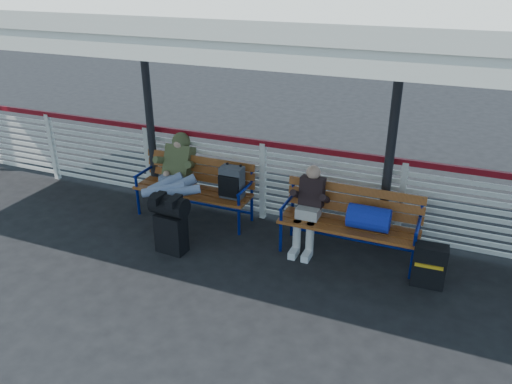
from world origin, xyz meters
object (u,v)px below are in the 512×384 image
at_px(bench_left, 207,182).
at_px(traveler_man, 174,181).
at_px(companion_person, 309,208).
at_px(bench_right, 358,217).
at_px(luggage_stack, 170,222).
at_px(suitcase_side, 429,265).

xyz_separation_m(bench_left, traveler_man, (-0.35, -0.34, 0.11)).
relative_size(bench_left, companion_person, 1.57).
distance_m(bench_left, bench_right, 2.31).
bearing_deg(companion_person, bench_right, 1.33).
height_order(bench_left, traveler_man, traveler_man).
height_order(luggage_stack, bench_right, bench_right).
height_order(bench_right, traveler_man, traveler_man).
xyz_separation_m(bench_right, traveler_man, (-2.65, -0.13, 0.12)).
distance_m(bench_right, companion_person, 0.66).
relative_size(bench_right, suitcase_side, 3.36).
xyz_separation_m(luggage_stack, bench_left, (0.01, 1.03, 0.15)).
bearing_deg(luggage_stack, bench_left, 93.72).
xyz_separation_m(traveler_man, suitcase_side, (3.60, -0.18, -0.43)).
bearing_deg(bench_left, bench_right, -5.31).
xyz_separation_m(bench_right, companion_person, (-0.66, -0.02, 0.01)).
bearing_deg(bench_right, bench_left, 174.69).
distance_m(luggage_stack, bench_left, 1.04).
distance_m(bench_right, suitcase_side, 1.04).
relative_size(bench_left, suitcase_side, 3.36).
relative_size(bench_left, bench_right, 1.00).
distance_m(bench_left, suitcase_side, 3.30).
bearing_deg(traveler_man, suitcase_side, -2.90).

